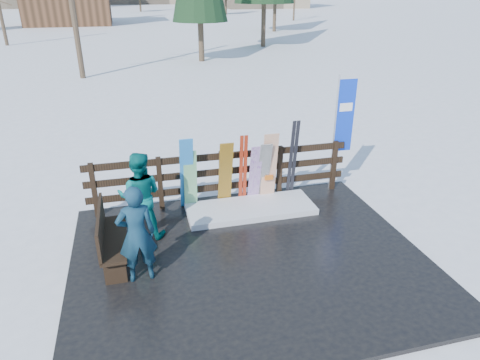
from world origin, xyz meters
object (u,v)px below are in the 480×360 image
object	(u,v)px
snowboard_3	(255,174)
person_front	(137,234)
snowboard_1	(190,180)
snowboard_2	(225,174)
snowboard_0	(187,174)
snowboard_4	(263,172)
bench	(109,236)
person_back	(140,196)
snowboard_5	(269,168)
rental_flag	(342,120)

from	to	relation	value
snowboard_3	person_front	world-z (taller)	person_front
snowboard_1	snowboard_2	world-z (taller)	snowboard_2
snowboard_0	snowboard_2	bearing A→B (deg)	-0.00
snowboard_2	snowboard_4	bearing A→B (deg)	0.00
snowboard_4	snowboard_0	bearing A→B (deg)	180.00
person_front	snowboard_2	bearing A→B (deg)	-136.82
snowboard_3	person_front	bearing A→B (deg)	-140.09
snowboard_0	snowboard_3	world-z (taller)	snowboard_0
bench	snowboard_0	world-z (taller)	snowboard_0
snowboard_1	person_back	bearing A→B (deg)	-142.19
snowboard_2	snowboard_4	size ratio (longest dim) A/B	1.07
snowboard_4	snowboard_5	distance (m)	0.16
snowboard_5	snowboard_2	bearing A→B (deg)	-180.00
snowboard_2	person_front	bearing A→B (deg)	-131.67
snowboard_4	person_back	xyz separation A→B (m)	(-2.58, -0.80, 0.14)
bench	snowboard_2	bearing A→B (deg)	33.28
snowboard_0	snowboard_2	world-z (taller)	snowboard_0
snowboard_1	snowboard_2	bearing A→B (deg)	-0.00
snowboard_3	snowboard_5	size ratio (longest dim) A/B	0.87
snowboard_2	rental_flag	distance (m)	2.85
snowboard_0	person_front	xyz separation A→B (m)	(-1.06, -2.10, -0.00)
person_back	snowboard_2	bearing A→B (deg)	-143.97
person_front	snowboard_4	bearing A→B (deg)	-147.26
snowboard_0	person_front	world-z (taller)	snowboard_0
snowboard_3	person_back	bearing A→B (deg)	-161.64
snowboard_2	snowboard_4	world-z (taller)	snowboard_2
person_front	person_back	bearing A→B (deg)	-99.95
snowboard_2	rental_flag	world-z (taller)	rental_flag
bench	snowboard_2	xyz separation A→B (m)	(2.32, 1.53, 0.22)
snowboard_5	snowboard_0	bearing A→B (deg)	180.00
snowboard_5	person_back	bearing A→B (deg)	-163.63
snowboard_4	person_back	distance (m)	2.71
bench	rental_flag	xyz separation A→B (m)	(5.02, 1.80, 1.09)
snowboard_0	snowboard_5	world-z (taller)	snowboard_0
snowboard_2	snowboard_4	xyz separation A→B (m)	(0.83, 0.00, -0.05)
bench	snowboard_1	size ratio (longest dim) A/B	1.11
snowboard_0	rental_flag	bearing A→B (deg)	4.41
snowboard_3	snowboard_1	bearing A→B (deg)	180.00
snowboard_4	snowboard_5	bearing A→B (deg)	0.00
snowboard_2	snowboard_5	world-z (taller)	snowboard_5
snowboard_2	snowboard_3	distance (m)	0.64
rental_flag	snowboard_5	bearing A→B (deg)	-171.21
snowboard_5	rental_flag	size ratio (longest dim) A/B	0.60
bench	person_front	xyz separation A→B (m)	(0.46, -0.57, 0.30)
snowboard_4	person_front	distance (m)	3.42
snowboard_0	person_front	bearing A→B (deg)	-116.91
person_front	person_back	size ratio (longest dim) A/B	0.98
person_front	person_back	xyz separation A→B (m)	(0.11, 1.30, 0.02)
snowboard_4	rental_flag	bearing A→B (deg)	8.22
snowboard_0	person_front	distance (m)	2.35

